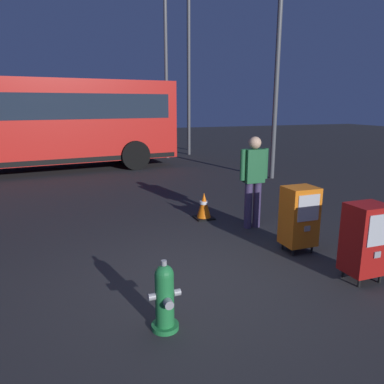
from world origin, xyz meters
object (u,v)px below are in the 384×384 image
object	(u,v)px
newspaper_box_secondary	(299,216)
street_light_far_left	(189,57)
pedestrian	(254,177)
street_light_near_right	(166,40)
street_light_far_right	(188,52)
street_light_near_left	(280,19)
newspaper_box_primary	(365,239)
fire_hydrant	(165,297)
bus_near	(13,120)
traffic_cone	(204,206)

from	to	relation	value
newspaper_box_secondary	street_light_far_left	distance (m)	11.92
street_light_far_left	pedestrian	bearing A→B (deg)	-103.12
street_light_near_right	street_light_far_right	size ratio (longest dim) A/B	1.03
newspaper_box_secondary	street_light_near_left	distance (m)	7.06
newspaper_box_primary	street_light_near_left	distance (m)	7.83
fire_hydrant	street_light_far_right	distance (m)	15.60
bus_near	street_light_near_left	distance (m)	8.78
newspaper_box_primary	street_light_far_left	distance (m)	12.92
bus_near	newspaper_box_secondary	bearing A→B (deg)	-68.82
newspaper_box_secondary	pedestrian	bearing A→B (deg)	94.23
newspaper_box_primary	pedestrian	distance (m)	2.40
fire_hydrant	street_light_far_left	bearing A→B (deg)	69.24
fire_hydrant	newspaper_box_secondary	distance (m)	2.79
bus_near	street_light_near_left	size ratio (longest dim) A/B	1.36
fire_hydrant	street_light_near_left	world-z (taller)	street_light_near_left
traffic_cone	street_light_far_right	size ratio (longest dim) A/B	0.07
pedestrian	bus_near	distance (m)	8.95
street_light_far_right	pedestrian	bearing A→B (deg)	-103.99
traffic_cone	street_light_near_left	size ratio (longest dim) A/B	0.07
traffic_cone	street_light_near_left	distance (m)	6.33
pedestrian	bus_near	bearing A→B (deg)	120.68
traffic_cone	street_light_far_right	world-z (taller)	street_light_far_right
newspaper_box_primary	bus_near	world-z (taller)	bus_near
bus_near	street_light_far_left	size ratio (longest dim) A/B	1.48
newspaper_box_primary	street_light_far_left	bearing A→B (deg)	80.65
street_light_far_right	street_light_near_left	bearing A→B (deg)	-90.12
newspaper_box_secondary	street_light_far_left	xyz separation A→B (m)	(2.21, 11.14, 3.61)
fire_hydrant	newspaper_box_primary	xyz separation A→B (m)	(2.68, 0.15, 0.22)
street_light_near_right	bus_near	bearing A→B (deg)	-164.98
bus_near	street_light_near_left	xyz separation A→B (m)	(7.41, -3.77, 2.82)
street_light_near_right	street_light_far_left	xyz separation A→B (m)	(1.22, 0.71, -0.51)
newspaper_box_secondary	street_light_far_right	distance (m)	13.72
newspaper_box_primary	traffic_cone	size ratio (longest dim) A/B	1.92
traffic_cone	street_light_far_left	bearing A→B (deg)	72.07
newspaper_box_primary	street_light_near_right	xyz separation A→B (m)	(0.79, 11.53, 4.12)
traffic_cone	street_light_near_right	size ratio (longest dim) A/B	0.06
newspaper_box_primary	pedestrian	xyz separation A→B (m)	(-0.29, 2.36, 0.38)
fire_hydrant	traffic_cone	xyz separation A→B (m)	(1.75, 3.30, -0.09)
street_light_near_right	street_light_far_left	size ratio (longest dim) A/B	1.14
newspaper_box_secondary	traffic_cone	bearing A→B (deg)	109.61
traffic_cone	newspaper_box_secondary	bearing A→B (deg)	-70.39
pedestrian	street_light_near_right	world-z (taller)	street_light_near_right
bus_near	street_light_far_left	bearing A→B (deg)	11.63
traffic_cone	pedestrian	bearing A→B (deg)	-51.22
street_light_near_right	newspaper_box_primary	bearing A→B (deg)	-93.94
fire_hydrant	street_light_far_right	size ratio (longest dim) A/B	0.09
street_light_far_left	street_light_far_right	xyz separation A→B (m)	(0.58, 1.68, 0.40)
street_light_near_left	traffic_cone	bearing A→B (deg)	-138.46
bus_near	street_light_far_right	xyz separation A→B (m)	(7.43, 3.89, 2.87)
traffic_cone	bus_near	world-z (taller)	bus_near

